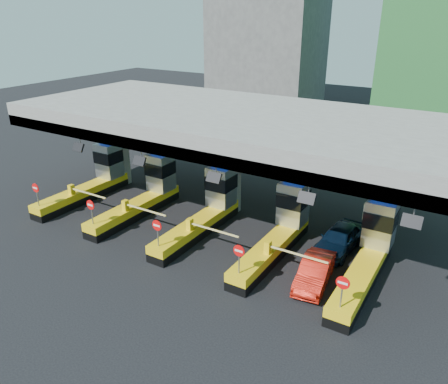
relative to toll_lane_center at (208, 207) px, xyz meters
The scene contains 10 objects.
ground 1.42m from the toll_lane_center, 90.42° to the right, with size 120.00×120.00×0.00m, color black.
toll_canopy 5.40m from the toll_lane_center, 90.02° to the left, with size 28.00×12.09×7.00m.
toll_lane_far_left 10.00m from the toll_lane_center, behind, with size 4.43×8.00×4.16m.
toll_lane_left 5.00m from the toll_lane_center, behind, with size 4.43×8.00×4.16m.
toll_lane_center is the anchor object (origin of this frame).
toll_lane_right 5.00m from the toll_lane_center, ahead, with size 4.43×8.00×4.16m.
toll_lane_far_right 10.00m from the toll_lane_center, ahead, with size 4.43×8.00×4.16m.
bg_building_concrete 39.11m from the toll_lane_center, 111.40° to the left, with size 14.00×10.00×18.00m, color #4C4C49.
van 8.08m from the toll_lane_center, 10.41° to the left, with size 1.78×4.42×1.51m, color black.
red_car 8.30m from the toll_lane_center, 16.41° to the right, with size 1.39×3.97×1.31m, color red.
Camera 1 is at (13.80, -20.27, 12.79)m, focal length 35.00 mm.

